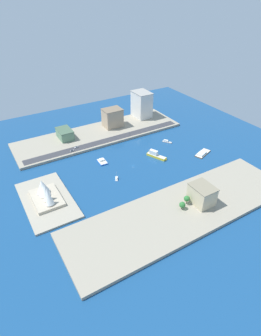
{
  "coord_description": "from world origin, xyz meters",
  "views": [
    {
      "loc": [
        -239.34,
        146.68,
        185.76
      ],
      "look_at": [
        -7.3,
        7.91,
        3.46
      ],
      "focal_mm": 29.73,
      "sensor_mm": 36.0,
      "label": 1
    }
  ],
  "objects_px": {
    "office_block_beige": "(202,195)",
    "hotel_broad_white": "(142,104)",
    "traffic_light_waterfront": "(130,134)",
    "apartment_midrise_tan": "(112,118)",
    "sedan_silver": "(72,151)",
    "barge_flat_brown": "(202,153)",
    "catamaran_blue": "(102,161)",
    "opera_landmark": "(45,193)",
    "yacht_sleek_gray": "(167,142)",
    "van_white": "(76,147)",
    "sailboat_small_white": "(117,179)",
    "ferry_yellow_fast": "(156,155)",
    "terminal_long_green": "(65,134)"
  },
  "relations": [
    {
      "from": "office_block_beige",
      "to": "hotel_broad_white",
      "type": "relative_size",
      "value": 0.61
    },
    {
      "from": "hotel_broad_white",
      "to": "traffic_light_waterfront",
      "type": "bearing_deg",
      "value": 134.64
    },
    {
      "from": "apartment_midrise_tan",
      "to": "sedan_silver",
      "type": "height_order",
      "value": "apartment_midrise_tan"
    },
    {
      "from": "barge_flat_brown",
      "to": "traffic_light_waterfront",
      "type": "xyz_separation_m",
      "value": [
        84.02,
        58.89,
        6.4
      ]
    },
    {
      "from": "catamaran_blue",
      "to": "opera_landmark",
      "type": "height_order",
      "value": "opera_landmark"
    },
    {
      "from": "yacht_sleek_gray",
      "to": "van_white",
      "type": "xyz_separation_m",
      "value": [
        44.2,
        114.9,
        2.94
      ]
    },
    {
      "from": "sailboat_small_white",
      "to": "barge_flat_brown",
      "type": "bearing_deg",
      "value": -94.13
    },
    {
      "from": "office_block_beige",
      "to": "opera_landmark",
      "type": "bearing_deg",
      "value": 56.44
    },
    {
      "from": "apartment_midrise_tan",
      "to": "van_white",
      "type": "xyz_separation_m",
      "value": [
        -33.99,
        72.02,
        -12.63
      ]
    },
    {
      "from": "sedan_silver",
      "to": "van_white",
      "type": "bearing_deg",
      "value": -56.49
    },
    {
      "from": "sedan_silver",
      "to": "traffic_light_waterfront",
      "type": "distance_m",
      "value": 84.44
    },
    {
      "from": "barge_flat_brown",
      "to": "sailboat_small_white",
      "type": "xyz_separation_m",
      "value": [
        8.74,
        120.94,
        -0.29
      ]
    },
    {
      "from": "hotel_broad_white",
      "to": "sedan_silver",
      "type": "height_order",
      "value": "hotel_broad_white"
    },
    {
      "from": "apartment_midrise_tan",
      "to": "van_white",
      "type": "height_order",
      "value": "apartment_midrise_tan"
    },
    {
      "from": "catamaran_blue",
      "to": "sailboat_small_white",
      "type": "height_order",
      "value": "sailboat_small_white"
    },
    {
      "from": "barge_flat_brown",
      "to": "apartment_midrise_tan",
      "type": "height_order",
      "value": "apartment_midrise_tan"
    },
    {
      "from": "sailboat_small_white",
      "to": "office_block_beige",
      "type": "xyz_separation_m",
      "value": [
        -80.78,
        -50.86,
        12.3
      ]
    },
    {
      "from": "ferry_yellow_fast",
      "to": "yacht_sleek_gray",
      "type": "bearing_deg",
      "value": -56.19
    },
    {
      "from": "ferry_yellow_fast",
      "to": "sailboat_small_white",
      "type": "xyz_separation_m",
      "value": [
        -16.5,
        65.3,
        -2.05
      ]
    },
    {
      "from": "barge_flat_brown",
      "to": "sailboat_small_white",
      "type": "relative_size",
      "value": 2.57
    },
    {
      "from": "catamaran_blue",
      "to": "van_white",
      "type": "bearing_deg",
      "value": 19.89
    },
    {
      "from": "opera_landmark",
      "to": "apartment_midrise_tan",
      "type": "bearing_deg",
      "value": -50.2
    },
    {
      "from": "sailboat_small_white",
      "to": "sedan_silver",
      "type": "xyz_separation_m",
      "value": [
        79.09,
        22.24,
        3.27
      ]
    },
    {
      "from": "terminal_long_green",
      "to": "sailboat_small_white",
      "type": "bearing_deg",
      "value": -171.81
    },
    {
      "from": "apartment_midrise_tan",
      "to": "office_block_beige",
      "type": "distance_m",
      "value": 199.32
    },
    {
      "from": "yacht_sleek_gray",
      "to": "catamaran_blue",
      "type": "distance_m",
      "value": 99.02
    },
    {
      "from": "yacht_sleek_gray",
      "to": "catamaran_blue",
      "type": "height_order",
      "value": "yacht_sleek_gray"
    },
    {
      "from": "catamaran_blue",
      "to": "terminal_long_green",
      "type": "bearing_deg",
      "value": 13.49
    },
    {
      "from": "office_block_beige",
      "to": "traffic_light_waterfront",
      "type": "bearing_deg",
      "value": -4.1
    },
    {
      "from": "office_block_beige",
      "to": "hotel_broad_white",
      "type": "xyz_separation_m",
      "value": [
        208.51,
        -64.3,
        10.06
      ]
    },
    {
      "from": "barge_flat_brown",
      "to": "traffic_light_waterfront",
      "type": "height_order",
      "value": "traffic_light_waterfront"
    },
    {
      "from": "yacht_sleek_gray",
      "to": "barge_flat_brown",
      "type": "distance_m",
      "value": 52.97
    },
    {
      "from": "traffic_light_waterfront",
      "to": "office_block_beige",
      "type": "bearing_deg",
      "value": 175.9
    },
    {
      "from": "yacht_sleek_gray",
      "to": "terminal_long_green",
      "type": "bearing_deg",
      "value": 56.39
    },
    {
      "from": "yacht_sleek_gray",
      "to": "apartment_midrise_tan",
      "type": "bearing_deg",
      "value": 28.74
    },
    {
      "from": "office_block_beige",
      "to": "opera_landmark",
      "type": "height_order",
      "value": "opera_landmark"
    },
    {
      "from": "ferry_yellow_fast",
      "to": "sedan_silver",
      "type": "relative_size",
      "value": 5.47
    },
    {
      "from": "ferry_yellow_fast",
      "to": "barge_flat_brown",
      "type": "bearing_deg",
      "value": -114.4
    },
    {
      "from": "hotel_broad_white",
      "to": "yacht_sleek_gray",
      "type": "bearing_deg",
      "value": 170.6
    },
    {
      "from": "opera_landmark",
      "to": "catamaran_blue",
      "type": "bearing_deg",
      "value": -66.06
    },
    {
      "from": "catamaran_blue",
      "to": "sedan_silver",
      "type": "height_order",
      "value": "sedan_silver"
    },
    {
      "from": "terminal_long_green",
      "to": "hotel_broad_white",
      "type": "xyz_separation_m",
      "value": [
        9.29,
        -132.22,
        13.44
      ]
    },
    {
      "from": "terminal_long_green",
      "to": "apartment_midrise_tan",
      "type": "bearing_deg",
      "value": -90.04
    },
    {
      "from": "barge_flat_brown",
      "to": "catamaran_blue",
      "type": "distance_m",
      "value": 129.04
    },
    {
      "from": "ferry_yellow_fast",
      "to": "opera_landmark",
      "type": "relative_size",
      "value": 0.7
    },
    {
      "from": "apartment_midrise_tan",
      "to": "sailboat_small_white",
      "type": "bearing_deg",
      "value": 153.98
    },
    {
      "from": "office_block_beige",
      "to": "apartment_midrise_tan",
      "type": "bearing_deg",
      "value": -1.99
    },
    {
      "from": "apartment_midrise_tan",
      "to": "van_white",
      "type": "bearing_deg",
      "value": 115.27
    },
    {
      "from": "traffic_light_waterfront",
      "to": "apartment_midrise_tan",
      "type": "bearing_deg",
      "value": 5.64
    },
    {
      "from": "sailboat_small_white",
      "to": "sedan_silver",
      "type": "height_order",
      "value": "sailboat_small_white"
    }
  ]
}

